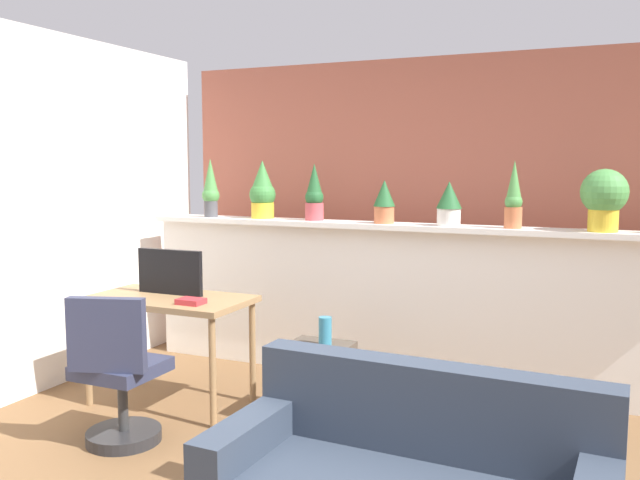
{
  "coord_description": "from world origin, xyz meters",
  "views": [
    {
      "loc": [
        1.37,
        -2.8,
        1.65
      ],
      "look_at": [
        -0.28,
        0.97,
        1.18
      ],
      "focal_mm": 37.55,
      "sensor_mm": 36.0,
      "label": 1
    }
  ],
  "objects_px": {
    "potted_plant_2": "(314,195)",
    "potted_plant_5": "(514,198)",
    "book_on_desk": "(191,301)",
    "desk": "(170,309)",
    "tv_monitor": "(170,272)",
    "side_cube_shelf": "(317,384)",
    "potted_plant_1": "(262,191)",
    "potted_plant_6": "(604,197)",
    "potted_plant_4": "(449,203)",
    "office_chair": "(118,381)",
    "potted_plant_0": "(211,188)",
    "potted_plant_3": "(384,201)",
    "vase_on_shelf": "(325,331)"
  },
  "relations": [
    {
      "from": "potted_plant_2",
      "to": "potted_plant_5",
      "type": "xyz_separation_m",
      "value": [
        1.52,
        -0.04,
        0.01
      ]
    },
    {
      "from": "potted_plant_5",
      "to": "book_on_desk",
      "type": "height_order",
      "value": "potted_plant_5"
    },
    {
      "from": "desk",
      "to": "tv_monitor",
      "type": "height_order",
      "value": "tv_monitor"
    },
    {
      "from": "tv_monitor",
      "to": "side_cube_shelf",
      "type": "height_order",
      "value": "tv_monitor"
    },
    {
      "from": "potted_plant_1",
      "to": "book_on_desk",
      "type": "distance_m",
      "value": 1.43
    },
    {
      "from": "potted_plant_2",
      "to": "potted_plant_6",
      "type": "bearing_deg",
      "value": -1.11
    },
    {
      "from": "potted_plant_4",
      "to": "potted_plant_5",
      "type": "distance_m",
      "value": 0.45
    },
    {
      "from": "desk",
      "to": "tv_monitor",
      "type": "xyz_separation_m",
      "value": [
        -0.05,
        0.08,
        0.24
      ]
    },
    {
      "from": "potted_plant_6",
      "to": "side_cube_shelf",
      "type": "xyz_separation_m",
      "value": [
        -1.62,
        -0.96,
        -1.18
      ]
    },
    {
      "from": "office_chair",
      "to": "potted_plant_1",
      "type": "bearing_deg",
      "value": 90.86
    },
    {
      "from": "potted_plant_2",
      "to": "potted_plant_5",
      "type": "distance_m",
      "value": 1.52
    },
    {
      "from": "office_chair",
      "to": "book_on_desk",
      "type": "distance_m",
      "value": 0.68
    },
    {
      "from": "potted_plant_0",
      "to": "potted_plant_2",
      "type": "relative_size",
      "value": 1.09
    },
    {
      "from": "tv_monitor",
      "to": "book_on_desk",
      "type": "relative_size",
      "value": 3.03
    },
    {
      "from": "potted_plant_0",
      "to": "potted_plant_4",
      "type": "relative_size",
      "value": 1.52
    },
    {
      "from": "potted_plant_4",
      "to": "tv_monitor",
      "type": "distance_m",
      "value": 2.02
    },
    {
      "from": "potted_plant_1",
      "to": "book_on_desk",
      "type": "relative_size",
      "value": 2.81
    },
    {
      "from": "potted_plant_2",
      "to": "office_chair",
      "type": "bearing_deg",
      "value": -103.76
    },
    {
      "from": "potted_plant_3",
      "to": "potted_plant_5",
      "type": "distance_m",
      "value": 0.93
    },
    {
      "from": "potted_plant_3",
      "to": "tv_monitor",
      "type": "distance_m",
      "value": 1.64
    },
    {
      "from": "book_on_desk",
      "to": "potted_plant_6",
      "type": "bearing_deg",
      "value": 26.74
    },
    {
      "from": "tv_monitor",
      "to": "potted_plant_0",
      "type": "bearing_deg",
      "value": 106.87
    },
    {
      "from": "potted_plant_1",
      "to": "potted_plant_3",
      "type": "bearing_deg",
      "value": -2.81
    },
    {
      "from": "vase_on_shelf",
      "to": "tv_monitor",
      "type": "bearing_deg",
      "value": -177.48
    },
    {
      "from": "potted_plant_6",
      "to": "vase_on_shelf",
      "type": "bearing_deg",
      "value": -149.24
    },
    {
      "from": "potted_plant_4",
      "to": "tv_monitor",
      "type": "relative_size",
      "value": 0.63
    },
    {
      "from": "potted_plant_3",
      "to": "side_cube_shelf",
      "type": "xyz_separation_m",
      "value": [
        -0.12,
        -0.96,
        -1.12
      ]
    },
    {
      "from": "potted_plant_4",
      "to": "desk",
      "type": "xyz_separation_m",
      "value": [
        -1.66,
        -1.06,
        -0.71
      ]
    },
    {
      "from": "office_chair",
      "to": "potted_plant_5",
      "type": "bearing_deg",
      "value": 41.88
    },
    {
      "from": "potted_plant_2",
      "to": "potted_plant_3",
      "type": "height_order",
      "value": "potted_plant_2"
    },
    {
      "from": "potted_plant_1",
      "to": "office_chair",
      "type": "height_order",
      "value": "potted_plant_1"
    },
    {
      "from": "potted_plant_2",
      "to": "book_on_desk",
      "type": "bearing_deg",
      "value": -103.84
    },
    {
      "from": "potted_plant_0",
      "to": "potted_plant_1",
      "type": "xyz_separation_m",
      "value": [
        0.46,
        0.06,
        -0.01
      ]
    },
    {
      "from": "potted_plant_0",
      "to": "potted_plant_3",
      "type": "bearing_deg",
      "value": 0.18
    },
    {
      "from": "potted_plant_5",
      "to": "vase_on_shelf",
      "type": "xyz_separation_m",
      "value": [
        -1.01,
        -0.94,
        -0.82
      ]
    },
    {
      "from": "office_chair",
      "to": "side_cube_shelf",
      "type": "bearing_deg",
      "value": 41.33
    },
    {
      "from": "potted_plant_3",
      "to": "tv_monitor",
      "type": "xyz_separation_m",
      "value": [
        -1.22,
        -0.99,
        -0.47
      ]
    },
    {
      "from": "tv_monitor",
      "to": "side_cube_shelf",
      "type": "relative_size",
      "value": 1.02
    },
    {
      "from": "office_chair",
      "to": "potted_plant_2",
      "type": "bearing_deg",
      "value": 76.24
    },
    {
      "from": "potted_plant_4",
      "to": "office_chair",
      "type": "relative_size",
      "value": 0.35
    },
    {
      "from": "side_cube_shelf",
      "to": "potted_plant_0",
      "type": "bearing_deg",
      "value": 145.5
    },
    {
      "from": "potted_plant_6",
      "to": "book_on_desk",
      "type": "height_order",
      "value": "potted_plant_6"
    },
    {
      "from": "potted_plant_0",
      "to": "potted_plant_6",
      "type": "bearing_deg",
      "value": 0.05
    },
    {
      "from": "vase_on_shelf",
      "to": "book_on_desk",
      "type": "height_order",
      "value": "book_on_desk"
    },
    {
      "from": "potted_plant_3",
      "to": "vase_on_shelf",
      "type": "distance_m",
      "value": 1.22
    },
    {
      "from": "potted_plant_2",
      "to": "side_cube_shelf",
      "type": "xyz_separation_m",
      "value": [
        0.47,
        -1.0,
        -1.16
      ]
    },
    {
      "from": "potted_plant_0",
      "to": "book_on_desk",
      "type": "xyz_separation_m",
      "value": [
        0.62,
        -1.21,
        -0.67
      ]
    },
    {
      "from": "potted_plant_1",
      "to": "tv_monitor",
      "type": "distance_m",
      "value": 1.18
    },
    {
      "from": "potted_plant_0",
      "to": "potted_plant_5",
      "type": "height_order",
      "value": "potted_plant_0"
    },
    {
      "from": "tv_monitor",
      "to": "potted_plant_3",
      "type": "bearing_deg",
      "value": 39.15
    }
  ]
}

